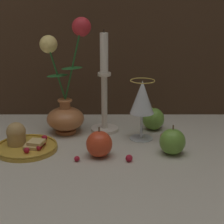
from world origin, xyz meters
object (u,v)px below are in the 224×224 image
Objects in this scene: apple_at_table_edge at (98,144)px; apple_near_glass at (152,119)px; apple_beside_vase at (171,141)px; wine_glass at (140,99)px; candlestick at (103,94)px; plate_with_pastries at (22,143)px; vase at (64,99)px.

apple_near_glass is at bearing 51.45° from apple_at_table_edge.
apple_at_table_edge is (-0.20, -0.02, -0.00)m from apple_beside_vase.
wine_glass is 0.16m from apple_beside_vase.
apple_at_table_edge is at bearing -92.99° from candlestick.
vase is at bearing 52.08° from plate_with_pastries.
candlestick is at bearing 136.19° from apple_beside_vase.
plate_with_pastries is 0.42m from apple_near_glass.
plate_with_pastries is 0.29m from candlestick.
apple_near_glass is (0.16, 0.01, -0.09)m from candlestick.
apple_beside_vase is (0.31, -0.17, -0.08)m from vase.
vase is 4.28× the size of apple_near_glass.
candlestick is (0.12, 0.01, 0.01)m from vase.
vase is 2.04× the size of plate_with_pastries.
apple_at_table_edge is at bearing -175.35° from apple_beside_vase.
vase is 0.12m from candlestick.
candlestick reaches higher than apple_near_glass.
wine_glass reaches higher than apple_beside_vase.
vase is 4.29× the size of apple_at_table_edge.
wine_glass is (0.23, -0.06, 0.01)m from vase.
vase reaches higher than apple_at_table_edge.
apple_beside_vase is 0.20m from apple_near_glass.
plate_with_pastries is at bearing -127.92° from vase.
vase is 1.11× the size of candlestick.
apple_near_glass is at bearing 4.54° from candlestick.
vase is at bearing 151.44° from apple_beside_vase.
plate_with_pastries is at bearing 175.64° from apple_beside_vase.
apple_at_table_edge is at bearing -133.59° from wine_glass.
apple_near_glass is at bearing 22.97° from plate_with_pastries.
plate_with_pastries is at bearing -166.49° from wine_glass.
plate_with_pastries is at bearing -146.44° from candlestick.
apple_beside_vase is 1.00× the size of apple_at_table_edge.
apple_near_glass is at bearing 5.35° from vase.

